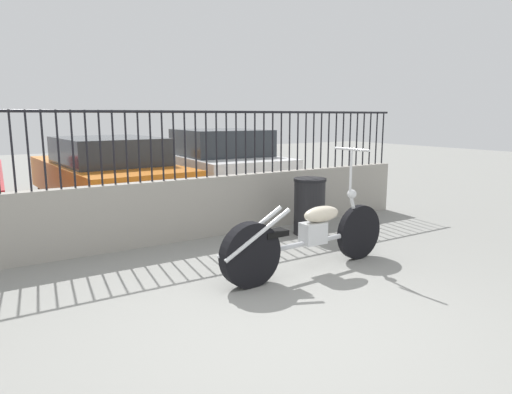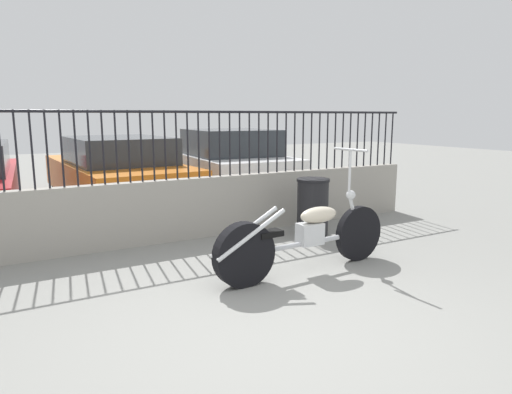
{
  "view_description": "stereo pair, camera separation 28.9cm",
  "coord_description": "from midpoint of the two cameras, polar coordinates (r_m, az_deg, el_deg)",
  "views": [
    {
      "loc": [
        -2.12,
        -2.83,
        1.72
      ],
      "look_at": [
        0.92,
        1.96,
        0.7
      ],
      "focal_mm": 32.0,
      "sensor_mm": 36.0,
      "label": 1
    },
    {
      "loc": [
        -1.87,
        -2.98,
        1.72
      ],
      "look_at": [
        0.92,
        1.96,
        0.7
      ],
      "focal_mm": 32.0,
      "sensor_mm": 36.0,
      "label": 2
    }
  ],
  "objects": [
    {
      "name": "car_orange",
      "position": [
        9.02,
        -16.13,
        3.11
      ],
      "size": [
        2.06,
        4.59,
        1.32
      ],
      "rotation": [
        0.0,
        0.0,
        1.63
      ],
      "color": "black",
      "rests_on": "ground_plane"
    },
    {
      "name": "motorcycle_silver",
      "position": [
        5.0,
        6.83,
        -5.24
      ],
      "size": [
        2.27,
        0.52,
        1.36
      ],
      "rotation": [
        0.0,
        0.0,
        0.05
      ],
      "color": "black",
      "rests_on": "ground_plane"
    },
    {
      "name": "ground_plane",
      "position": [
        3.92,
        4.63,
        -15.84
      ],
      "size": [
        40.0,
        40.0,
        0.0
      ],
      "primitive_type": "plane",
      "color": "gray"
    },
    {
      "name": "fence_railing",
      "position": [
        6.19,
        -10.74,
        7.47
      ],
      "size": [
        8.67,
        0.04,
        0.93
      ],
      "color": "black",
      "rests_on": "low_wall"
    },
    {
      "name": "car_white",
      "position": [
        10.12,
        -2.66,
        4.41
      ],
      "size": [
        2.13,
        4.06,
        1.42
      ],
      "rotation": [
        0.0,
        0.0,
        1.51
      ],
      "color": "black",
      "rests_on": "ground_plane"
    },
    {
      "name": "low_wall",
      "position": [
        6.31,
        -10.43,
        -1.79
      ],
      "size": [
        8.67,
        0.18,
        0.86
      ],
      "color": "#9E998E",
      "rests_on": "ground_plane"
    },
    {
      "name": "trash_bin",
      "position": [
        6.68,
        8.33,
        -1.2
      ],
      "size": [
        0.47,
        0.47,
        0.82
      ],
      "color": "black",
      "rests_on": "ground_plane"
    }
  ]
}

